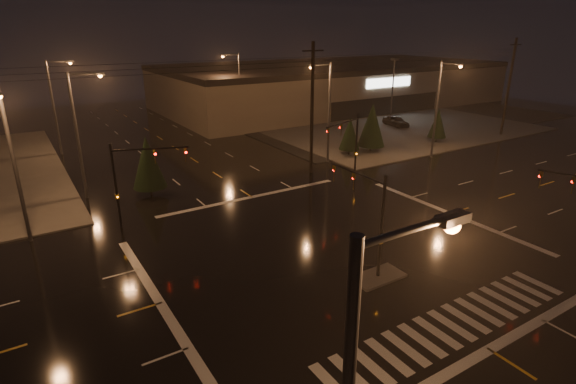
% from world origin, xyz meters
% --- Properties ---
extents(ground, '(140.00, 140.00, 0.00)m').
position_xyz_m(ground, '(0.00, 0.00, 0.00)').
color(ground, black).
rests_on(ground, ground).
extents(sidewalk_ne, '(36.00, 36.00, 0.12)m').
position_xyz_m(sidewalk_ne, '(30.00, 30.00, 0.06)').
color(sidewalk_ne, '#474440').
rests_on(sidewalk_ne, ground).
extents(median_island, '(3.00, 1.60, 0.15)m').
position_xyz_m(median_island, '(0.00, -4.00, 0.07)').
color(median_island, '#474440').
rests_on(median_island, ground).
extents(crosswalk, '(15.00, 2.60, 0.01)m').
position_xyz_m(crosswalk, '(0.00, -9.00, 0.01)').
color(crosswalk, beige).
rests_on(crosswalk, ground).
extents(stop_bar_near, '(16.00, 0.50, 0.01)m').
position_xyz_m(stop_bar_near, '(0.00, -11.00, 0.01)').
color(stop_bar_near, beige).
rests_on(stop_bar_near, ground).
extents(stop_bar_far, '(16.00, 0.50, 0.01)m').
position_xyz_m(stop_bar_far, '(0.00, 11.00, 0.01)').
color(stop_bar_far, beige).
rests_on(stop_bar_far, ground).
extents(parking_lot, '(50.00, 24.00, 0.08)m').
position_xyz_m(parking_lot, '(35.00, 28.00, 0.04)').
color(parking_lot, black).
rests_on(parking_lot, ground).
extents(retail_building, '(60.20, 28.30, 7.20)m').
position_xyz_m(retail_building, '(35.00, 45.99, 3.84)').
color(retail_building, '#6D5F4E').
rests_on(retail_building, ground).
extents(signal_mast_median, '(0.25, 4.59, 6.00)m').
position_xyz_m(signal_mast_median, '(0.00, -3.07, 3.75)').
color(signal_mast_median, black).
rests_on(signal_mast_median, ground).
extents(signal_mast_ne, '(4.84, 1.86, 6.00)m').
position_xyz_m(signal_mast_ne, '(9.50, 10.14, 3.79)').
color(signal_mast_ne, black).
rests_on(signal_mast_ne, ground).
extents(signal_mast_nw, '(4.84, 1.86, 6.00)m').
position_xyz_m(signal_mast_nw, '(-9.50, 10.14, 3.79)').
color(signal_mast_nw, black).
rests_on(signal_mast_nw, ground).
extents(streetlight_1, '(2.77, 0.32, 10.00)m').
position_xyz_m(streetlight_1, '(-11.18, 18.00, 5.80)').
color(streetlight_1, '#38383A').
rests_on(streetlight_1, ground).
extents(streetlight_2, '(2.77, 0.32, 10.00)m').
position_xyz_m(streetlight_2, '(-11.18, 34.00, 5.80)').
color(streetlight_2, '#38383A').
rests_on(streetlight_2, ground).
extents(streetlight_3, '(2.77, 0.32, 10.00)m').
position_xyz_m(streetlight_3, '(11.18, 16.00, 5.80)').
color(streetlight_3, '#38383A').
rests_on(streetlight_3, ground).
extents(streetlight_4, '(2.77, 0.32, 10.00)m').
position_xyz_m(streetlight_4, '(11.18, 36.00, 5.80)').
color(streetlight_4, '#38383A').
rests_on(streetlight_4, ground).
extents(streetlight_5, '(0.32, 2.77, 10.00)m').
position_xyz_m(streetlight_5, '(-16.00, 11.18, 5.80)').
color(streetlight_5, '#38383A').
rests_on(streetlight_5, ground).
extents(streetlight_6, '(0.32, 2.77, 10.00)m').
position_xyz_m(streetlight_6, '(22.00, 11.18, 5.80)').
color(streetlight_6, '#38383A').
rests_on(streetlight_6, ground).
extents(utility_pole_1, '(2.20, 0.32, 12.00)m').
position_xyz_m(utility_pole_1, '(8.00, 14.00, 6.13)').
color(utility_pole_1, black).
rests_on(utility_pole_1, ground).
extents(utility_pole_2, '(2.20, 0.32, 12.00)m').
position_xyz_m(utility_pole_2, '(38.00, 14.00, 6.13)').
color(utility_pole_2, black).
rests_on(utility_pole_2, ground).
extents(conifer_0, '(2.22, 2.22, 4.17)m').
position_xyz_m(conifer_0, '(14.99, 16.80, 2.43)').
color(conifer_0, black).
rests_on(conifer_0, ground).
extents(conifer_1, '(3.01, 3.01, 5.41)m').
position_xyz_m(conifer_1, '(18.05, 16.75, 3.05)').
color(conifer_1, black).
rests_on(conifer_1, ground).
extents(conifer_2, '(2.17, 2.17, 4.10)m').
position_xyz_m(conifer_2, '(27.61, 15.70, 2.40)').
color(conifer_2, black).
rests_on(conifer_2, ground).
extents(conifer_3, '(2.74, 2.74, 4.98)m').
position_xyz_m(conifer_3, '(-6.85, 15.91, 2.84)').
color(conifer_3, black).
rests_on(conifer_3, ground).
extents(car_parked, '(2.36, 4.67, 1.52)m').
position_xyz_m(car_parked, '(30.40, 25.29, 0.76)').
color(car_parked, black).
rests_on(car_parked, ground).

